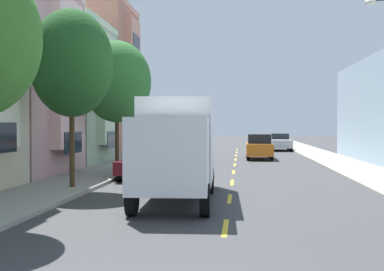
# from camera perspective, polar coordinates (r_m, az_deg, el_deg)

# --- Properties ---
(ground_plane) EXTENTS (160.00, 160.00, 0.00)m
(ground_plane) POSITION_cam_1_polar(r_m,az_deg,el_deg) (35.76, 5.01, -3.00)
(ground_plane) COLOR #38383A
(sidewalk_left) EXTENTS (3.20, 120.00, 0.14)m
(sidewalk_left) POSITION_cam_1_polar(r_m,az_deg,el_deg) (34.58, -6.89, -3.03)
(sidewalk_left) COLOR #99968E
(sidewalk_left) RESTS_ON ground_plane
(sidewalk_right) EXTENTS (3.20, 120.00, 0.14)m
(sidewalk_right) POSITION_cam_1_polar(r_m,az_deg,el_deg) (34.42, 16.89, -3.10)
(sidewalk_right) COLOR #99968E
(sidewalk_right) RESTS_ON ground_plane
(lane_centerline_dashes) EXTENTS (0.14, 47.20, 0.01)m
(lane_centerline_dashes) POSITION_cam_1_polar(r_m,az_deg,el_deg) (30.28, 4.89, -3.76)
(lane_centerline_dashes) COLOR yellow
(lane_centerline_dashes) RESTS_ON ground_plane
(townhouse_fourth_sage) EXTENTS (13.23, 7.53, 9.60)m
(townhouse_fourth_sage) POSITION_cam_1_polar(r_m,az_deg,el_deg) (35.72, -19.78, 4.31)
(townhouse_fourth_sage) COLOR #99AD8E
(townhouse_fourth_sage) RESTS_ON ground_plane
(townhouse_fifth_terracotta) EXTENTS (11.17, 7.53, 12.56)m
(townhouse_fifth_terracotta) POSITION_cam_1_polar(r_m,az_deg,el_deg) (42.57, -14.04, 5.84)
(townhouse_fifth_terracotta) COLOR #B27560
(townhouse_fifth_terracotta) RESTS_ON ground_plane
(street_tree_second) EXTENTS (3.33, 3.33, 7.18)m
(street_tree_second) POSITION_cam_1_polar(r_m,az_deg,el_deg) (20.66, -13.72, 8.10)
(street_tree_second) COLOR #47331E
(street_tree_second) RESTS_ON sidewalk_left
(street_tree_third) EXTENTS (3.79, 3.79, 7.12)m
(street_tree_third) POSITION_cam_1_polar(r_m,az_deg,el_deg) (27.59, -8.68, 6.15)
(street_tree_third) COLOR #47331E
(street_tree_third) RESTS_ON sidewalk_left
(delivery_box_truck) EXTENTS (2.66, 8.10, 3.54)m
(delivery_box_truck) POSITION_cam_1_polar(r_m,az_deg,el_deg) (17.60, -1.54, -0.90)
(delivery_box_truck) COLOR white
(delivery_box_truck) RESTS_ON ground_plane
(parked_hatchback_black) EXTENTS (1.80, 4.03, 1.50)m
(parked_hatchback_black) POSITION_cam_1_polar(r_m,az_deg,el_deg) (60.84, 1.22, -0.53)
(parked_hatchback_black) COLOR black
(parked_hatchback_black) RESTS_ON ground_plane
(parked_hatchback_teal) EXTENTS (1.81, 4.03, 1.50)m
(parked_hatchback_teal) POSITION_cam_1_polar(r_m,az_deg,el_deg) (36.15, -1.71, -1.75)
(parked_hatchback_teal) COLOR #195B60
(parked_hatchback_teal) RESTS_ON ground_plane
(parked_wagon_sky) EXTENTS (1.88, 4.72, 1.50)m
(parked_wagon_sky) POSITION_cam_1_polar(r_m,az_deg,el_deg) (59.08, 9.63, -0.56)
(parked_wagon_sky) COLOR #7A9EC6
(parked_wagon_sky) RESTS_ON ground_plane
(parked_wagon_burgundy) EXTENTS (1.87, 4.72, 1.50)m
(parked_wagon_burgundy) POSITION_cam_1_polar(r_m,az_deg,el_deg) (24.77, -5.59, -3.03)
(parked_wagon_burgundy) COLOR maroon
(parked_wagon_burgundy) RESTS_ON ground_plane
(parked_pickup_silver) EXTENTS (2.04, 5.31, 1.73)m
(parked_pickup_silver) POSITION_cam_1_polar(r_m,az_deg,el_deg) (51.66, 10.18, -0.79)
(parked_pickup_silver) COLOR #B2B5BA
(parked_pickup_silver) RESTS_ON ground_plane
(moving_orange_sedan) EXTENTS (1.95, 4.80, 1.93)m
(moving_orange_sedan) POSITION_cam_1_polar(r_m,az_deg,el_deg) (38.38, 7.74, -1.24)
(moving_orange_sedan) COLOR orange
(moving_orange_sedan) RESTS_ON ground_plane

